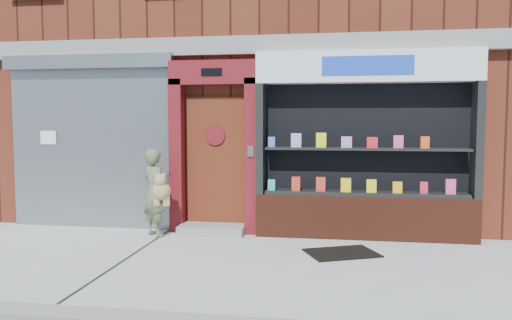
# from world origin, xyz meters

# --- Properties ---
(ground) EXTENTS (80.00, 80.00, 0.00)m
(ground) POSITION_xyz_m (0.00, 0.00, 0.00)
(ground) COLOR #9E9E99
(ground) RESTS_ON ground
(building) EXTENTS (12.00, 8.16, 8.00)m
(building) POSITION_xyz_m (-0.00, 5.99, 4.00)
(building) COLOR #541E13
(building) RESTS_ON ground
(shutter_bay) EXTENTS (3.10, 0.30, 3.04)m
(shutter_bay) POSITION_xyz_m (-3.00, 1.93, 1.72)
(shutter_bay) COLOR gray
(shutter_bay) RESTS_ON ground
(red_door_bay) EXTENTS (1.52, 0.58, 2.90)m
(red_door_bay) POSITION_xyz_m (-0.75, 1.86, 1.46)
(red_door_bay) COLOR maroon
(red_door_bay) RESTS_ON ground
(pharmacy_bay) EXTENTS (3.50, 0.41, 3.00)m
(pharmacy_bay) POSITION_xyz_m (1.75, 1.81, 1.37)
(pharmacy_bay) COLOR #522013
(pharmacy_bay) RESTS_ON ground
(woman) EXTENTS (0.63, 0.59, 1.45)m
(woman) POSITION_xyz_m (-1.62, 1.39, 0.73)
(woman) COLOR #5D6743
(woman) RESTS_ON ground
(doormat) EXTENTS (1.16, 1.01, 0.02)m
(doormat) POSITION_xyz_m (1.38, 0.76, 0.01)
(doormat) COLOR black
(doormat) RESTS_ON ground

